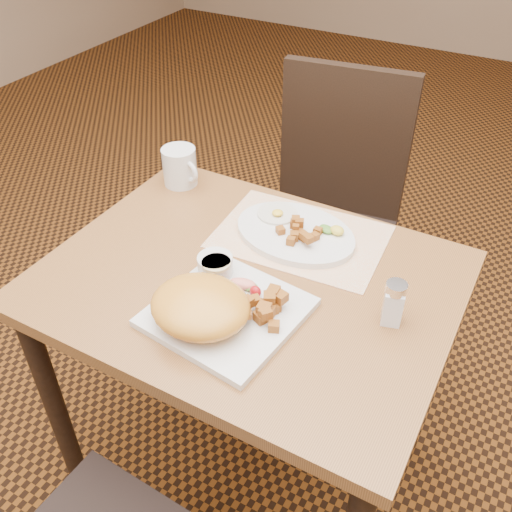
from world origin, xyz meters
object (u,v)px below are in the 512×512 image
object	(u,v)px
chair_far	(330,207)
salt_shaker	(393,302)
coffee_mug	(180,167)
table	(248,311)
plate_oval	(295,233)
plate_square	(227,312)

from	to	relation	value
chair_far	salt_shaker	distance (m)	0.78
chair_far	coffee_mug	world-z (taller)	chair_far
table	plate_oval	size ratio (longest dim) A/B	2.96
salt_shaker	coffee_mug	xyz separation A→B (m)	(-0.68, 0.24, 0.00)
salt_shaker	coffee_mug	bearing A→B (deg)	160.61
chair_far	plate_square	world-z (taller)	chair_far
table	plate_oval	bearing A→B (deg)	81.58
table	coffee_mug	xyz separation A→B (m)	(-0.36, 0.26, 0.16)
table	coffee_mug	world-z (taller)	coffee_mug
table	plate_square	xyz separation A→B (m)	(0.02, -0.13, 0.12)
chair_far	plate_square	distance (m)	0.81
chair_far	salt_shaker	size ratio (longest dim) A/B	9.70
chair_far	plate_square	xyz separation A→B (m)	(0.08, -0.78, 0.22)
plate_square	coffee_mug	xyz separation A→B (m)	(-0.38, 0.38, 0.04)
plate_square	plate_oval	distance (m)	0.31
plate_square	plate_oval	xyz separation A→B (m)	(0.00, 0.31, 0.00)
chair_far	coffee_mug	bearing A→B (deg)	45.61
coffee_mug	table	bearing A→B (deg)	-35.64
coffee_mug	plate_square	bearing A→B (deg)	-45.24
table	plate_square	size ratio (longest dim) A/B	3.21
plate_oval	chair_far	bearing A→B (deg)	100.57
plate_square	plate_oval	size ratio (longest dim) A/B	0.92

